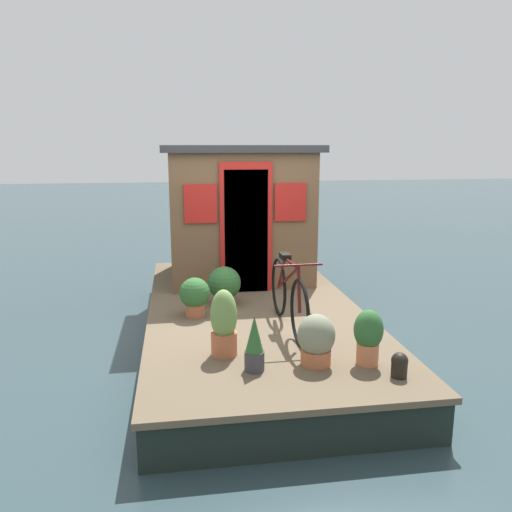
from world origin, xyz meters
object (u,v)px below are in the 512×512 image
Objects in this scene: bicycle at (288,296)px; potted_plant_fern at (254,345)px; potted_plant_succulent at (316,339)px; potted_plant_sage at (224,324)px; potted_plant_ivy at (368,335)px; potted_plant_geranium at (195,295)px; potted_plant_lavender at (224,285)px; houseboat_cabin at (238,212)px; mooring_bollard at (399,365)px.

potted_plant_fern is at bearing 152.25° from bicycle.
potted_plant_fern is 0.59m from potted_plant_succulent.
bicycle reaches higher than potted_plant_sage.
potted_plant_ivy reaches higher than potted_plant_fern.
potted_plant_geranium is (1.66, 1.54, -0.03)m from potted_plant_ivy.
potted_plant_lavender is 1.03× the size of potted_plant_succulent.
potted_plant_ivy is at bearing -136.98° from potted_plant_geranium.
bicycle is at bearing -148.32° from potted_plant_lavender.
potted_plant_succulent is at bearing -146.10° from potted_plant_geranium.
bicycle is 0.99m from potted_plant_sage.
potted_plant_succulent is (0.04, -0.59, -0.00)m from potted_plant_fern.
bicycle reaches higher than potted_plant_ivy.
potted_plant_sage is at bearing 31.05° from potted_plant_fern.
houseboat_cabin is 9.89× the size of mooring_bollard.
bicycle reaches higher than potted_plant_fern.
potted_plant_sage is at bearing 174.51° from potted_plant_lavender.
mooring_bollard is at bearing -138.69° from potted_plant_geranium.
potted_plant_fern is at bearing -177.62° from potted_plant_lavender.
potted_plant_ivy is 1.38m from potted_plant_sage.
potted_plant_fern is at bearing -163.72° from potted_plant_geranium.
potted_plant_sage is at bearing 128.60° from bicycle.
potted_plant_succulent is at bearing 81.65° from potted_plant_ivy.
houseboat_cabin is 3.40× the size of potted_plant_sage.
houseboat_cabin is 4.49× the size of potted_plant_lavender.
potted_plant_fern is 2.29× the size of mooring_bollard.
potted_plant_fern reaches higher than potted_plant_geranium.
bicycle is 2.56× the size of potted_plant_sage.
potted_plant_fern reaches higher than mooring_bollard.
potted_plant_succulent is (-1.98, -0.67, -0.02)m from potted_plant_lavender.
potted_plant_fern is at bearing 94.20° from potted_plant_succulent.
potted_plant_ivy is (-1.04, -0.53, -0.10)m from bicycle.
potted_plant_lavender is 2.20× the size of mooring_bollard.
bicycle is at bearing -27.75° from potted_plant_fern.
potted_plant_sage is (-0.62, 0.77, -0.07)m from bicycle.
potted_plant_succulent is (-1.58, -1.06, -0.01)m from potted_plant_geranium.
potted_plant_succulent is (0.07, 0.48, -0.04)m from potted_plant_ivy.
houseboat_cabin reaches higher than mooring_bollard.
potted_plant_geranium is 0.97× the size of potted_plant_succulent.
potted_plant_lavender is at bearing -44.98° from potted_plant_geranium.
potted_plant_succulent is at bearing -85.80° from potted_plant_fern.
houseboat_cabin is 2.14m from potted_plant_geranium.
potted_plant_lavender is (2.05, 1.15, -0.02)m from potted_plant_ivy.
potted_plant_geranium is at bearing 43.02° from potted_plant_ivy.
houseboat_cabin reaches higher than bicycle.
potted_plant_succulent is (-0.36, -0.83, -0.07)m from potted_plant_sage.
potted_plant_ivy is (-0.03, -1.07, 0.04)m from potted_plant_fern.
potted_plant_lavender is at bearing 166.04° from houseboat_cabin.
potted_plant_lavender is at bearing 31.68° from bicycle.
potted_plant_geranium is at bearing 33.90° from potted_plant_succulent.
bicycle is 3.25× the size of potted_plant_fern.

